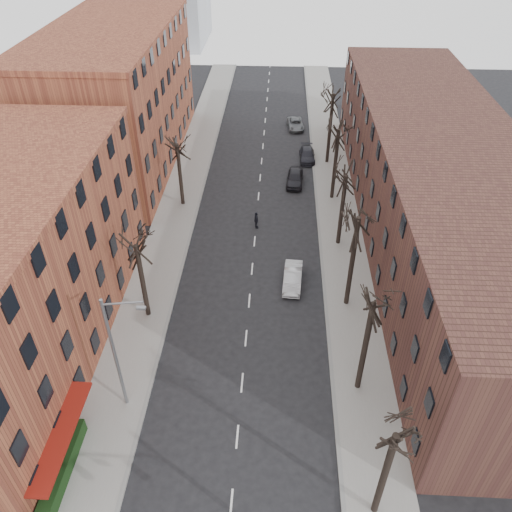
# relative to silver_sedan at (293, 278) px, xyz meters

# --- Properties ---
(sidewalk_left) EXTENTS (4.00, 90.00, 0.15)m
(sidewalk_left) POSITION_rel_silver_sedan_xyz_m (-11.42, 12.80, -0.60)
(sidewalk_left) COLOR gray
(sidewalk_left) RESTS_ON ground
(sidewalk_right) EXTENTS (4.00, 90.00, 0.15)m
(sidewalk_right) POSITION_rel_silver_sedan_xyz_m (4.58, 12.80, -0.60)
(sidewalk_right) COLOR gray
(sidewalk_right) RESTS_ON ground
(building_left_far) EXTENTS (12.00, 28.00, 14.00)m
(building_left_far) POSITION_rel_silver_sedan_xyz_m (-19.42, 21.80, 6.32)
(building_left_far) COLOR brown
(building_left_far) RESTS_ON ground
(building_right) EXTENTS (12.00, 50.00, 10.00)m
(building_right) POSITION_rel_silver_sedan_xyz_m (12.58, 7.80, 4.32)
(building_right) COLOR #4C2C23
(building_right) RESTS_ON ground
(awning_left) EXTENTS (1.20, 7.00, 0.15)m
(awning_left) POSITION_rel_silver_sedan_xyz_m (-12.82, -16.20, -0.68)
(awning_left) COLOR maroon
(awning_left) RESTS_ON ground
(hedge) EXTENTS (0.80, 6.00, 1.00)m
(hedge) POSITION_rel_silver_sedan_xyz_m (-12.92, -17.20, -0.03)
(hedge) COLOR #173211
(hedge) RESTS_ON sidewalk_left
(tree_right_a) EXTENTS (5.20, 5.20, 10.00)m
(tree_right_a) POSITION_rel_silver_sedan_xyz_m (4.18, -18.20, -0.68)
(tree_right_a) COLOR black
(tree_right_a) RESTS_ON ground
(tree_right_b) EXTENTS (5.20, 5.20, 10.80)m
(tree_right_b) POSITION_rel_silver_sedan_xyz_m (4.18, -10.20, -0.68)
(tree_right_b) COLOR black
(tree_right_b) RESTS_ON ground
(tree_right_c) EXTENTS (5.20, 5.20, 11.60)m
(tree_right_c) POSITION_rel_silver_sedan_xyz_m (4.18, -2.20, -0.68)
(tree_right_c) COLOR black
(tree_right_c) RESTS_ON ground
(tree_right_d) EXTENTS (5.20, 5.20, 10.00)m
(tree_right_d) POSITION_rel_silver_sedan_xyz_m (4.18, 5.80, -0.68)
(tree_right_d) COLOR black
(tree_right_d) RESTS_ON ground
(tree_right_e) EXTENTS (5.20, 5.20, 10.80)m
(tree_right_e) POSITION_rel_silver_sedan_xyz_m (4.18, 13.80, -0.68)
(tree_right_e) COLOR black
(tree_right_e) RESTS_ON ground
(tree_right_f) EXTENTS (5.20, 5.20, 11.60)m
(tree_right_f) POSITION_rel_silver_sedan_xyz_m (4.18, 21.80, -0.68)
(tree_right_f) COLOR black
(tree_right_f) RESTS_ON ground
(tree_left_a) EXTENTS (5.20, 5.20, 9.50)m
(tree_left_a) POSITION_rel_silver_sedan_xyz_m (-11.02, -4.20, -0.68)
(tree_left_a) COLOR black
(tree_left_a) RESTS_ON ground
(tree_left_b) EXTENTS (5.20, 5.20, 9.50)m
(tree_left_b) POSITION_rel_silver_sedan_xyz_m (-11.02, 11.80, -0.68)
(tree_left_b) COLOR black
(tree_left_b) RESTS_ON ground
(streetlight) EXTENTS (2.45, 0.22, 9.03)m
(streetlight) POSITION_rel_silver_sedan_xyz_m (-10.45, -12.20, 4.33)
(streetlight) COLOR slate
(streetlight) RESTS_ON ground
(silver_sedan) EXTENTS (1.70, 4.20, 1.36)m
(silver_sedan) POSITION_rel_silver_sedan_xyz_m (0.00, 0.00, 0.00)
(silver_sedan) COLOR #B1B3B8
(silver_sedan) RESTS_ON ground
(parked_car_near) EXTENTS (2.02, 4.39, 1.46)m
(parked_car_near) POSITION_rel_silver_sedan_xyz_m (0.38, 16.66, 0.05)
(parked_car_near) COLOR black
(parked_car_near) RESTS_ON ground
(parked_car_mid) EXTENTS (1.81, 4.27, 1.23)m
(parked_car_mid) POSITION_rel_silver_sedan_xyz_m (1.88, 22.44, -0.06)
(parked_car_mid) COLOR #202129
(parked_car_mid) RESTS_ON ground
(parked_car_far) EXTENTS (2.34, 4.37, 1.17)m
(parked_car_far) POSITION_rel_silver_sedan_xyz_m (0.64, 31.45, -0.09)
(parked_car_far) COLOR slate
(parked_car_far) RESTS_ON ground
(pedestrian_crossing) EXTENTS (0.62, 1.07, 1.71)m
(pedestrian_crossing) POSITION_rel_silver_sedan_xyz_m (-3.37, 8.01, 0.18)
(pedestrian_crossing) COLOR black
(pedestrian_crossing) RESTS_ON ground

